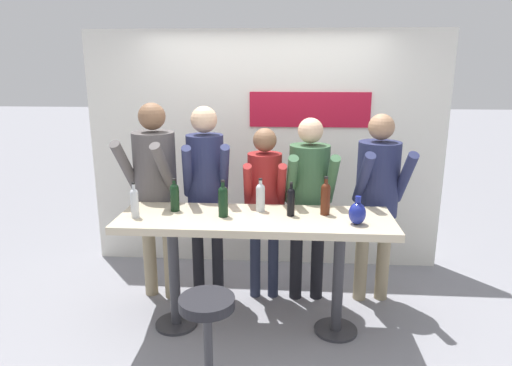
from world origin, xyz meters
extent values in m
plane|color=gray|center=(0.00, 0.00, 0.00)|extent=(40.00, 40.00, 0.00)
cube|color=silver|center=(0.00, 1.41, 1.26)|extent=(3.79, 0.10, 2.52)
cube|color=#B2142D|center=(0.47, 1.35, 1.72)|extent=(1.24, 0.02, 0.36)
cube|color=beige|center=(0.00, 0.00, 0.97)|extent=(2.19, 0.67, 0.06)
cylinder|color=#333338|center=(-0.68, 0.00, 0.49)|extent=(0.09, 0.09, 0.94)
cylinder|color=#333338|center=(-0.68, 0.00, 0.01)|extent=(0.36, 0.36, 0.02)
cylinder|color=#333338|center=(0.68, 0.00, 0.49)|extent=(0.09, 0.09, 0.94)
cylinder|color=#333338|center=(0.68, 0.00, 0.01)|extent=(0.36, 0.36, 0.02)
cylinder|color=#333338|center=(-0.25, -0.81, 0.35)|extent=(0.06, 0.06, 0.65)
cylinder|color=black|center=(-0.25, -0.81, 0.68)|extent=(0.37, 0.37, 0.07)
cylinder|color=gray|center=(-1.05, 0.53, 0.44)|extent=(0.12, 0.12, 0.89)
cylinder|color=gray|center=(-0.84, 0.49, 0.44)|extent=(0.12, 0.12, 0.89)
cylinder|color=#514C4C|center=(-0.95, 0.51, 1.24)|extent=(0.44, 0.44, 0.70)
sphere|color=brown|center=(-0.95, 0.51, 1.73)|extent=(0.24, 0.24, 0.24)
cylinder|color=#514C4C|center=(-1.15, 0.37, 1.29)|extent=(0.16, 0.43, 0.54)
cylinder|color=#514C4C|center=(-0.80, 0.31, 1.29)|extent=(0.16, 0.43, 0.54)
cylinder|color=black|center=(-0.58, 0.54, 0.44)|extent=(0.11, 0.11, 0.87)
cylinder|color=black|center=(-0.40, 0.58, 0.44)|extent=(0.11, 0.11, 0.87)
cylinder|color=#23284C|center=(-0.49, 0.56, 1.22)|extent=(0.40, 0.40, 0.69)
sphere|color=#D6AD89|center=(-0.49, 0.56, 1.70)|extent=(0.24, 0.24, 0.24)
cylinder|color=#23284C|center=(-0.62, 0.36, 1.27)|extent=(0.16, 0.41, 0.53)
cylinder|color=#23284C|center=(-0.30, 0.42, 1.27)|extent=(0.16, 0.41, 0.53)
cylinder|color=#23283D|center=(-0.04, 0.56, 0.39)|extent=(0.10, 0.10, 0.78)
cylinder|color=#23283D|center=(0.13, 0.57, 0.39)|extent=(0.10, 0.10, 0.78)
cylinder|color=maroon|center=(0.04, 0.57, 1.09)|extent=(0.33, 0.33, 0.62)
sphere|color=brown|center=(0.04, 0.57, 1.52)|extent=(0.21, 0.21, 0.21)
cylinder|color=maroon|center=(-0.09, 0.41, 1.13)|extent=(0.10, 0.37, 0.47)
cylinder|color=maroon|center=(0.20, 0.43, 1.13)|extent=(0.10, 0.37, 0.47)
cylinder|color=black|center=(0.35, 0.56, 0.41)|extent=(0.12, 0.12, 0.83)
cylinder|color=black|center=(0.55, 0.57, 0.41)|extent=(0.12, 0.12, 0.83)
cylinder|color=#335638|center=(0.45, 0.57, 1.15)|extent=(0.39, 0.39, 0.65)
sphere|color=#D6AD89|center=(0.45, 0.57, 1.61)|extent=(0.22, 0.22, 0.22)
cylinder|color=#335638|center=(0.29, 0.39, 1.20)|extent=(0.12, 0.40, 0.51)
cylinder|color=#335638|center=(0.63, 0.42, 1.20)|extent=(0.12, 0.40, 0.51)
cylinder|color=gray|center=(0.96, 0.58, 0.42)|extent=(0.12, 0.12, 0.84)
cylinder|color=gray|center=(1.16, 0.60, 0.42)|extent=(0.12, 0.12, 0.84)
cylinder|color=#23284C|center=(1.06, 0.59, 1.18)|extent=(0.42, 0.42, 0.67)
sphere|color=#9E7556|center=(1.06, 0.59, 1.64)|extent=(0.23, 0.23, 0.23)
cylinder|color=#23284C|center=(0.90, 0.41, 1.23)|extent=(0.14, 0.41, 0.52)
cylinder|color=#23284C|center=(1.25, 0.45, 1.23)|extent=(0.14, 0.41, 0.52)
cylinder|color=black|center=(-0.25, -0.01, 1.10)|extent=(0.08, 0.08, 0.21)
sphere|color=black|center=(-0.25, -0.01, 1.21)|extent=(0.08, 0.08, 0.08)
cylinder|color=black|center=(-0.25, -0.01, 1.24)|extent=(0.03, 0.03, 0.07)
cylinder|color=black|center=(-0.25, -0.01, 1.29)|extent=(0.03, 0.03, 0.02)
cylinder|color=#B7BCC1|center=(0.03, 0.15, 1.10)|extent=(0.07, 0.07, 0.19)
sphere|color=#B7BCC1|center=(0.03, 0.15, 1.19)|extent=(0.07, 0.07, 0.07)
cylinder|color=#B7BCC1|center=(0.03, 0.15, 1.23)|extent=(0.03, 0.03, 0.07)
cylinder|color=black|center=(0.03, 0.15, 1.27)|extent=(0.03, 0.03, 0.01)
cylinder|color=#B7BCC1|center=(-0.94, -0.09, 1.10)|extent=(0.06, 0.06, 0.20)
sphere|color=#B7BCC1|center=(-0.94, -0.09, 1.20)|extent=(0.06, 0.06, 0.06)
cylinder|color=#B7BCC1|center=(-0.94, -0.09, 1.24)|extent=(0.02, 0.02, 0.07)
cylinder|color=black|center=(-0.94, -0.09, 1.28)|extent=(0.03, 0.03, 0.01)
cylinder|color=black|center=(0.28, 0.04, 1.10)|extent=(0.06, 0.06, 0.19)
sphere|color=black|center=(0.28, 0.04, 1.19)|extent=(0.06, 0.06, 0.06)
cylinder|color=black|center=(0.28, 0.04, 1.23)|extent=(0.02, 0.02, 0.07)
cylinder|color=black|center=(0.28, 0.04, 1.27)|extent=(0.03, 0.03, 0.01)
cylinder|color=black|center=(-0.67, 0.10, 1.09)|extent=(0.07, 0.07, 0.19)
sphere|color=black|center=(-0.67, 0.10, 1.19)|extent=(0.07, 0.07, 0.07)
cylinder|color=black|center=(-0.67, 0.10, 1.23)|extent=(0.03, 0.03, 0.07)
cylinder|color=black|center=(-0.67, 0.10, 1.27)|extent=(0.03, 0.03, 0.01)
cylinder|color=#4C1E0F|center=(0.56, 0.09, 1.11)|extent=(0.08, 0.08, 0.22)
sphere|color=#4C1E0F|center=(0.56, 0.09, 1.22)|extent=(0.08, 0.08, 0.08)
cylinder|color=#4C1E0F|center=(0.56, 0.09, 1.26)|extent=(0.03, 0.03, 0.08)
cylinder|color=black|center=(0.56, 0.09, 1.31)|extent=(0.03, 0.03, 0.02)
ellipsoid|color=navy|center=(0.78, -0.12, 1.08)|extent=(0.13, 0.13, 0.17)
cylinder|color=navy|center=(0.78, -0.12, 1.19)|extent=(0.04, 0.04, 0.05)
camera|label=1|loc=(0.25, -3.43, 2.17)|focal=32.00mm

